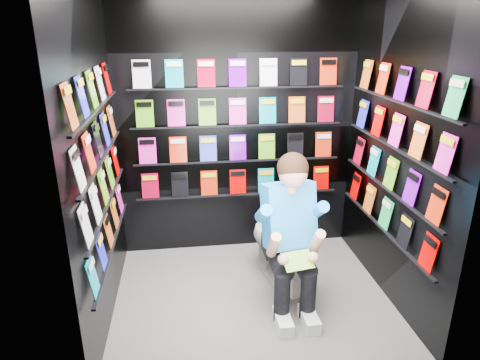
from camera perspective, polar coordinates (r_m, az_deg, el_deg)
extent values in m
plane|color=#61615E|center=(3.96, 1.63, -15.39)|extent=(2.40, 2.40, 0.00)
cube|color=black|center=(4.33, -0.36, 6.76)|extent=(2.40, 0.04, 2.60)
cube|color=black|center=(2.46, 5.70, -3.86)|extent=(2.40, 0.04, 2.60)
cube|color=black|center=(3.40, -18.56, 1.97)|extent=(0.04, 2.00, 2.60)
cube|color=black|center=(3.76, 20.21, 3.47)|extent=(0.04, 2.00, 2.60)
imported|color=white|center=(4.10, 4.91, -8.06)|extent=(0.55, 0.81, 0.73)
cube|color=white|center=(4.06, 7.02, -12.18)|extent=(0.30, 0.42, 0.28)
cube|color=white|center=(3.98, 7.11, -10.28)|extent=(0.32, 0.44, 0.03)
cube|color=#309C59|center=(3.38, 7.72, -10.59)|extent=(0.26, 0.18, 0.10)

